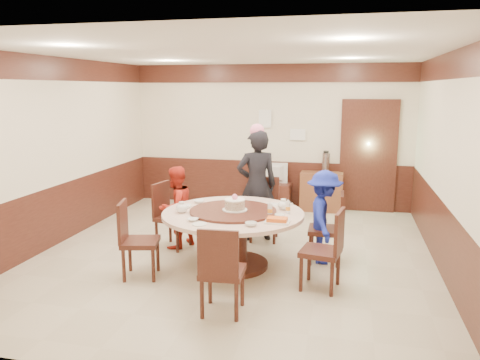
% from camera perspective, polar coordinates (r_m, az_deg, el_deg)
% --- Properties ---
extents(room, '(6.00, 6.04, 2.84)m').
position_cam_1_polar(room, '(6.50, -0.58, -0.06)').
color(room, beige).
rests_on(room, ground).
extents(banquet_table, '(1.85, 1.85, 0.78)m').
position_cam_1_polar(banquet_table, '(6.18, -0.84, -5.86)').
color(banquet_table, '#411C14').
rests_on(banquet_table, ground).
extents(chair_0, '(0.46, 0.45, 0.97)m').
position_cam_1_polar(chair_0, '(6.51, 10.49, -7.27)').
color(chair_0, '#411C14').
rests_on(chair_0, ground).
extents(chair_1, '(0.47, 0.47, 0.97)m').
position_cam_1_polar(chair_1, '(7.35, 2.96, -4.96)').
color(chair_1, '#411C14').
rests_on(chair_1, ground).
extents(chair_2, '(0.53, 0.52, 0.97)m').
position_cam_1_polar(chair_2, '(7.07, -8.27, -5.72)').
color(chair_2, '#411C14').
rests_on(chair_2, ground).
extents(chair_3, '(0.54, 0.53, 0.97)m').
position_cam_1_polar(chair_3, '(6.07, -12.20, -8.72)').
color(chair_3, '#411C14').
rests_on(chair_3, ground).
extents(chair_4, '(0.46, 0.47, 0.97)m').
position_cam_1_polar(chair_4, '(5.03, -2.19, -12.75)').
color(chair_4, '#411C14').
rests_on(chair_4, ground).
extents(chair_5, '(0.52, 0.51, 0.97)m').
position_cam_1_polar(chair_5, '(5.68, 9.98, -10.03)').
color(chair_5, '#411C14').
rests_on(chair_5, ground).
extents(person_standing, '(0.74, 0.62, 1.72)m').
position_cam_1_polar(person_standing, '(7.23, 2.06, -0.66)').
color(person_standing, black).
rests_on(person_standing, ground).
extents(person_red, '(0.67, 0.74, 1.22)m').
position_cam_1_polar(person_red, '(6.97, -7.81, -3.32)').
color(person_red, '#B22517').
rests_on(person_red, ground).
extents(person_blue, '(0.55, 0.86, 1.27)m').
position_cam_1_polar(person_blue, '(6.42, 10.21, -4.46)').
color(person_blue, '#182599').
rests_on(person_blue, ground).
extents(birthday_cake, '(0.33, 0.33, 0.21)m').
position_cam_1_polar(birthday_cake, '(6.08, -0.64, -3.01)').
color(birthday_cake, white).
rests_on(birthday_cake, banquet_table).
extents(teapot_left, '(0.17, 0.15, 0.13)m').
position_cam_1_polar(teapot_left, '(6.12, -7.12, -3.43)').
color(teapot_left, white).
rests_on(teapot_left, banquet_table).
extents(teapot_right, '(0.17, 0.15, 0.13)m').
position_cam_1_polar(teapot_right, '(6.25, 5.31, -3.09)').
color(teapot_right, white).
rests_on(teapot_right, banquet_table).
extents(bowl_0, '(0.15, 0.15, 0.04)m').
position_cam_1_polar(bowl_0, '(6.63, -5.00, -2.61)').
color(bowl_0, white).
rests_on(bowl_0, banquet_table).
extents(bowl_1, '(0.14, 0.14, 0.04)m').
position_cam_1_polar(bowl_1, '(5.51, 1.34, -5.40)').
color(bowl_1, white).
rests_on(bowl_1, banquet_table).
extents(bowl_2, '(0.14, 0.14, 0.03)m').
position_cam_1_polar(bowl_2, '(5.74, -5.77, -4.84)').
color(bowl_2, white).
rests_on(bowl_2, banquet_table).
extents(bowl_3, '(0.13, 0.13, 0.04)m').
position_cam_1_polar(bowl_3, '(5.89, 4.87, -4.36)').
color(bowl_3, white).
rests_on(bowl_3, banquet_table).
extents(bowl_4, '(0.14, 0.14, 0.04)m').
position_cam_1_polar(bowl_4, '(6.39, -6.58, -3.17)').
color(bowl_4, white).
rests_on(bowl_4, banquet_table).
extents(saucer_near, '(0.18, 0.18, 0.01)m').
position_cam_1_polar(saucer_near, '(5.58, -4.97, -5.39)').
color(saucer_near, white).
rests_on(saucer_near, banquet_table).
extents(saucer_far, '(0.18, 0.18, 0.01)m').
position_cam_1_polar(saucer_far, '(6.51, 4.07, -2.98)').
color(saucer_far, white).
rests_on(saucer_far, banquet_table).
extents(shrimp_platter, '(0.30, 0.20, 0.06)m').
position_cam_1_polar(shrimp_platter, '(5.65, 4.54, -4.94)').
color(shrimp_platter, white).
rests_on(shrimp_platter, banquet_table).
extents(bottle_0, '(0.06, 0.06, 0.16)m').
position_cam_1_polar(bottle_0, '(5.92, 3.68, -3.66)').
color(bottle_0, white).
rests_on(bottle_0, banquet_table).
extents(bottle_1, '(0.06, 0.06, 0.16)m').
position_cam_1_polar(bottle_1, '(6.05, 5.87, -3.37)').
color(bottle_1, white).
rests_on(bottle_1, banquet_table).
extents(tv_stand, '(0.85, 0.45, 0.50)m').
position_cam_1_polar(tv_stand, '(9.29, 3.58, -1.89)').
color(tv_stand, '#411C14').
rests_on(tv_stand, ground).
extents(television, '(0.70, 0.13, 0.40)m').
position_cam_1_polar(television, '(9.20, 3.62, 0.84)').
color(television, gray).
rests_on(television, tv_stand).
extents(side_cabinet, '(0.80, 0.40, 0.75)m').
position_cam_1_polar(side_cabinet, '(9.18, 9.88, -1.39)').
color(side_cabinet, brown).
rests_on(side_cabinet, ground).
extents(thermos, '(0.15, 0.15, 0.38)m').
position_cam_1_polar(thermos, '(9.07, 10.40, 2.08)').
color(thermos, silver).
rests_on(thermos, side_cabinet).
extents(notice_left, '(0.25, 0.00, 0.35)m').
position_cam_1_polar(notice_left, '(9.29, 3.06, 7.48)').
color(notice_left, white).
rests_on(notice_left, room).
extents(notice_right, '(0.30, 0.00, 0.22)m').
position_cam_1_polar(notice_right, '(9.23, 7.04, 5.51)').
color(notice_right, white).
rests_on(notice_right, room).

